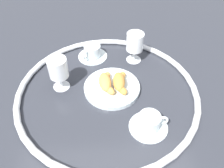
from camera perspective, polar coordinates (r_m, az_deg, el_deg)
ground_plane at (r=0.93m, az=-1.09°, el=-2.32°), size 2.20×2.20×0.00m
table_chrome_rim at (r=0.92m, az=-1.10°, el=-1.80°), size 0.72×0.72×0.02m
pastry_plate at (r=0.94m, az=0.00°, el=-0.81°), size 0.23×0.23×0.02m
croissant_large at (r=0.92m, az=-1.52°, el=0.46°), size 0.14×0.07×0.04m
croissant_small at (r=0.92m, az=1.91°, el=0.53°), size 0.14×0.07×0.04m
coffee_cup_near at (r=0.82m, az=9.12°, el=-9.35°), size 0.14×0.14×0.06m
coffee_cup_far at (r=1.10m, az=-4.84°, el=7.74°), size 0.14×0.14×0.06m
juice_glass_left at (r=1.04m, az=5.62°, el=9.95°), size 0.08×0.08×0.14m
juice_glass_right at (r=0.92m, az=-13.04°, el=3.55°), size 0.08×0.08×0.14m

